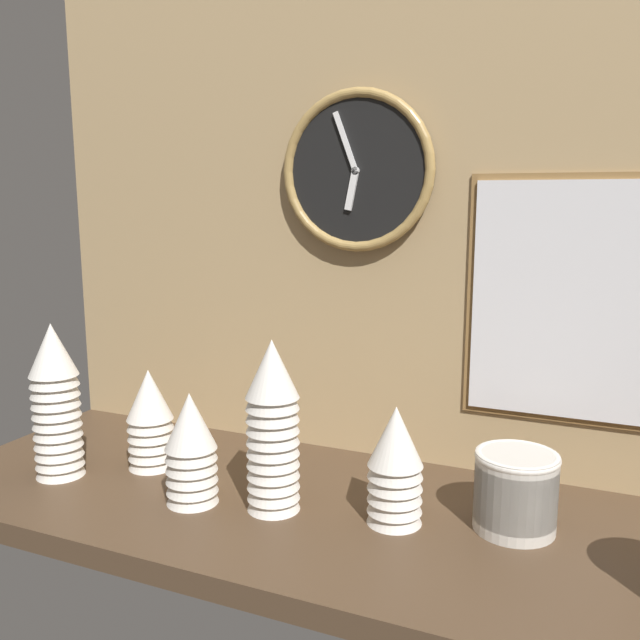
{
  "coord_description": "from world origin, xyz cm",
  "views": [
    {
      "loc": [
        38.53,
        -102.04,
        52.95
      ],
      "look_at": [
        -7.66,
        4.0,
        31.78
      ],
      "focal_mm": 38.0,
      "sensor_mm": 36.0,
      "label": 1
    }
  ],
  "objects_px": {
    "wall_clock": "(357,171)",
    "menu_board": "(565,301)",
    "cup_stack_center_left": "(191,448)",
    "cup_stack_far_left": "(56,401)",
    "cup_stack_center": "(273,426)",
    "cup_stack_left": "(150,419)",
    "cup_stack_center_right": "(395,465)",
    "bowl_stack_right": "(516,490)"
  },
  "relations": [
    {
      "from": "cup_stack_center_left",
      "to": "bowl_stack_right",
      "type": "height_order",
      "value": "cup_stack_center_left"
    },
    {
      "from": "cup_stack_center_left",
      "to": "wall_clock",
      "type": "relative_size",
      "value": 0.64
    },
    {
      "from": "bowl_stack_right",
      "to": "wall_clock",
      "type": "bearing_deg",
      "value": 150.33
    },
    {
      "from": "bowl_stack_right",
      "to": "cup_stack_center_right",
      "type": "bearing_deg",
      "value": -163.37
    },
    {
      "from": "cup_stack_center_right",
      "to": "menu_board",
      "type": "height_order",
      "value": "menu_board"
    },
    {
      "from": "cup_stack_left",
      "to": "cup_stack_center",
      "type": "distance_m",
      "value": 0.32
    },
    {
      "from": "cup_stack_center",
      "to": "bowl_stack_right",
      "type": "xyz_separation_m",
      "value": [
        0.39,
        0.09,
        -0.08
      ]
    },
    {
      "from": "cup_stack_center_left",
      "to": "bowl_stack_right",
      "type": "distance_m",
      "value": 0.55
    },
    {
      "from": "cup_stack_center",
      "to": "cup_stack_left",
      "type": "bearing_deg",
      "value": 167.72
    },
    {
      "from": "cup_stack_left",
      "to": "wall_clock",
      "type": "bearing_deg",
      "value": 32.87
    },
    {
      "from": "bowl_stack_right",
      "to": "menu_board",
      "type": "height_order",
      "value": "menu_board"
    },
    {
      "from": "wall_clock",
      "to": "menu_board",
      "type": "relative_size",
      "value": 0.7
    },
    {
      "from": "menu_board",
      "to": "cup_stack_center_left",
      "type": "bearing_deg",
      "value": -149.93
    },
    {
      "from": "cup_stack_center_right",
      "to": "cup_stack_left",
      "type": "relative_size",
      "value": 1.0
    },
    {
      "from": "cup_stack_center_right",
      "to": "cup_stack_far_left",
      "type": "bearing_deg",
      "value": -173.66
    },
    {
      "from": "menu_board",
      "to": "cup_stack_center_right",
      "type": "bearing_deg",
      "value": -130.73
    },
    {
      "from": "cup_stack_left",
      "to": "cup_stack_center",
      "type": "height_order",
      "value": "cup_stack_center"
    },
    {
      "from": "wall_clock",
      "to": "bowl_stack_right",
      "type": "bearing_deg",
      "value": -29.67
    },
    {
      "from": "cup_stack_center_right",
      "to": "wall_clock",
      "type": "xyz_separation_m",
      "value": [
        -0.17,
        0.25,
        0.48
      ]
    },
    {
      "from": "cup_stack_center_left",
      "to": "menu_board",
      "type": "height_order",
      "value": "menu_board"
    },
    {
      "from": "cup_stack_left",
      "to": "cup_stack_far_left",
      "type": "distance_m",
      "value": 0.18
    },
    {
      "from": "cup_stack_left",
      "to": "cup_stack_center",
      "type": "relative_size",
      "value": 0.67
    },
    {
      "from": "cup_stack_center_right",
      "to": "menu_board",
      "type": "bearing_deg",
      "value": 49.27
    },
    {
      "from": "wall_clock",
      "to": "menu_board",
      "type": "bearing_deg",
      "value": 1.3
    },
    {
      "from": "cup_stack_center_right",
      "to": "wall_clock",
      "type": "height_order",
      "value": "wall_clock"
    },
    {
      "from": "cup_stack_center_right",
      "to": "cup_stack_center",
      "type": "distance_m",
      "value": 0.21
    },
    {
      "from": "cup_stack_center",
      "to": "wall_clock",
      "type": "relative_size",
      "value": 0.96
    },
    {
      "from": "cup_stack_center_right",
      "to": "cup_stack_left",
      "type": "distance_m",
      "value": 0.51
    },
    {
      "from": "cup_stack_left",
      "to": "cup_stack_center_right",
      "type": "bearing_deg",
      "value": -3.52
    },
    {
      "from": "cup_stack_far_left",
      "to": "cup_stack_center_left",
      "type": "relative_size",
      "value": 1.5
    },
    {
      "from": "cup_stack_center_right",
      "to": "cup_stack_center_left",
      "type": "xyz_separation_m",
      "value": [
        -0.35,
        -0.07,
        0.0
      ]
    },
    {
      "from": "cup_stack_center",
      "to": "wall_clock",
      "type": "xyz_separation_m",
      "value": [
        0.04,
        0.29,
        0.43
      ]
    },
    {
      "from": "bowl_stack_right",
      "to": "menu_board",
      "type": "relative_size",
      "value": 0.3
    },
    {
      "from": "cup_stack_left",
      "to": "cup_stack_center_left",
      "type": "xyz_separation_m",
      "value": [
        0.16,
        -0.1,
        0.0
      ]
    },
    {
      "from": "wall_clock",
      "to": "cup_stack_center",
      "type": "bearing_deg",
      "value": -97.64
    },
    {
      "from": "wall_clock",
      "to": "menu_board",
      "type": "xyz_separation_m",
      "value": [
        0.39,
        0.01,
        -0.23
      ]
    },
    {
      "from": "wall_clock",
      "to": "cup_stack_center_left",
      "type": "bearing_deg",
      "value": -119.28
    },
    {
      "from": "cup_stack_center_right",
      "to": "cup_stack_center",
      "type": "height_order",
      "value": "cup_stack_center"
    },
    {
      "from": "cup_stack_center_right",
      "to": "wall_clock",
      "type": "bearing_deg",
      "value": 123.12
    },
    {
      "from": "bowl_stack_right",
      "to": "cup_stack_left",
      "type": "bearing_deg",
      "value": -178.06
    },
    {
      "from": "cup_stack_far_left",
      "to": "cup_stack_center",
      "type": "relative_size",
      "value": 1.0
    },
    {
      "from": "cup_stack_center_right",
      "to": "cup_stack_center_left",
      "type": "height_order",
      "value": "same"
    }
  ]
}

